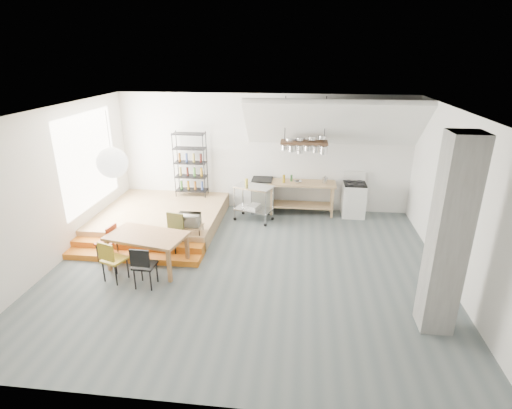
# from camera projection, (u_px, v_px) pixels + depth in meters

# --- Properties ---
(floor) EXTENTS (8.00, 8.00, 0.00)m
(floor) POSITION_uv_depth(u_px,v_px,m) (246.00, 268.00, 8.33)
(floor) COLOR #535E60
(floor) RESTS_ON ground
(wall_back) EXTENTS (8.00, 0.04, 3.20)m
(wall_back) POSITION_uv_depth(u_px,v_px,m) (263.00, 153.00, 11.00)
(wall_back) COLOR silver
(wall_back) RESTS_ON ground
(wall_left) EXTENTS (0.04, 7.00, 3.20)m
(wall_left) POSITION_uv_depth(u_px,v_px,m) (53.00, 188.00, 8.19)
(wall_left) COLOR silver
(wall_left) RESTS_ON ground
(wall_right) EXTENTS (0.04, 7.00, 3.20)m
(wall_right) POSITION_uv_depth(u_px,v_px,m) (461.00, 204.00, 7.32)
(wall_right) COLOR silver
(wall_right) RESTS_ON ground
(ceiling) EXTENTS (8.00, 7.00, 0.02)m
(ceiling) POSITION_uv_depth(u_px,v_px,m) (245.00, 112.00, 7.18)
(ceiling) COLOR white
(ceiling) RESTS_ON wall_back
(slope_ceiling) EXTENTS (4.40, 1.44, 1.32)m
(slope_ceiling) POSITION_uv_depth(u_px,v_px,m) (333.00, 123.00, 9.91)
(slope_ceiling) COLOR white
(slope_ceiling) RESTS_ON wall_back
(window_pane) EXTENTS (0.02, 2.50, 2.20)m
(window_pane) POSITION_uv_depth(u_px,v_px,m) (89.00, 160.00, 9.50)
(window_pane) COLOR white
(window_pane) RESTS_ON wall_left
(platform) EXTENTS (3.00, 3.00, 0.40)m
(platform) POSITION_uv_depth(u_px,v_px,m) (162.00, 217.00, 10.38)
(platform) COLOR #A68053
(platform) RESTS_ON ground
(step_lower) EXTENTS (3.00, 0.35, 0.13)m
(step_lower) POSITION_uv_depth(u_px,v_px,m) (132.00, 257.00, 8.62)
(step_lower) COLOR #C66717
(step_lower) RESTS_ON ground
(step_upper) EXTENTS (3.00, 0.35, 0.27)m
(step_upper) POSITION_uv_depth(u_px,v_px,m) (138.00, 247.00, 8.92)
(step_upper) COLOR #C66717
(step_upper) RESTS_ON ground
(concrete_column) EXTENTS (0.50, 0.50, 3.20)m
(concrete_column) POSITION_uv_depth(u_px,v_px,m) (449.00, 237.00, 6.01)
(concrete_column) COLOR slate
(concrete_column) RESTS_ON ground
(kitchen_counter) EXTENTS (1.80, 0.60, 0.91)m
(kitchen_counter) POSITION_uv_depth(u_px,v_px,m) (302.00, 192.00, 10.91)
(kitchen_counter) COLOR #A68053
(kitchen_counter) RESTS_ON ground
(stove) EXTENTS (0.60, 0.60, 1.18)m
(stove) POSITION_uv_depth(u_px,v_px,m) (354.00, 199.00, 10.81)
(stove) COLOR white
(stove) RESTS_ON ground
(pot_rack) EXTENTS (1.20, 0.50, 1.43)m
(pot_rack) POSITION_uv_depth(u_px,v_px,m) (305.00, 145.00, 10.21)
(pot_rack) COLOR #412B1A
(pot_rack) RESTS_ON ceiling
(wire_shelving) EXTENTS (0.88, 0.38, 1.80)m
(wire_shelving) POSITION_uv_depth(u_px,v_px,m) (190.00, 163.00, 11.04)
(wire_shelving) COLOR black
(wire_shelving) RESTS_ON platform
(microwave_shelf) EXTENTS (0.60, 0.40, 0.16)m
(microwave_shelf) POSITION_uv_depth(u_px,v_px,m) (189.00, 226.00, 8.98)
(microwave_shelf) COLOR #A68053
(microwave_shelf) RESTS_ON platform
(paper_lantern) EXTENTS (0.60, 0.60, 0.60)m
(paper_lantern) POSITION_uv_depth(u_px,v_px,m) (112.00, 163.00, 7.75)
(paper_lantern) COLOR white
(paper_lantern) RESTS_ON ceiling
(dining_table) EXTENTS (1.71, 1.18, 0.74)m
(dining_table) POSITION_uv_depth(u_px,v_px,m) (147.00, 238.00, 8.12)
(dining_table) COLOR olive
(dining_table) RESTS_ON ground
(chair_mustard) EXTENTS (0.51, 0.51, 0.87)m
(chair_mustard) POSITION_uv_depth(u_px,v_px,m) (111.00, 258.00, 7.65)
(chair_mustard) COLOR #B4921E
(chair_mustard) RESTS_ON ground
(chair_black) EXTENTS (0.41, 0.41, 0.86)m
(chair_black) POSITION_uv_depth(u_px,v_px,m) (143.00, 264.00, 7.45)
(chair_black) COLOR black
(chair_black) RESTS_ON ground
(chair_olive) EXTENTS (0.50, 0.50, 0.92)m
(chair_olive) POSITION_uv_depth(u_px,v_px,m) (173.00, 231.00, 8.73)
(chair_olive) COLOR brown
(chair_olive) RESTS_ON ground
(chair_red) EXTENTS (0.42, 0.42, 0.81)m
(chair_red) POSITION_uv_depth(u_px,v_px,m) (109.00, 240.00, 8.47)
(chair_red) COLOR #AC3A18
(chair_red) RESTS_ON ground
(rolling_cart) EXTENTS (1.09, 0.83, 0.96)m
(rolling_cart) POSITION_uv_depth(u_px,v_px,m) (254.00, 198.00, 10.46)
(rolling_cart) COLOR silver
(rolling_cart) RESTS_ON ground
(mini_fridge) EXTENTS (0.56, 0.56, 0.95)m
(mini_fridge) POSITION_uv_depth(u_px,v_px,m) (262.00, 195.00, 11.13)
(mini_fridge) COLOR black
(mini_fridge) RESTS_ON ground
(microwave) EXTENTS (0.50, 0.34, 0.27)m
(microwave) POSITION_uv_depth(u_px,v_px,m) (189.00, 220.00, 8.92)
(microwave) COLOR beige
(microwave) RESTS_ON microwave_shelf
(bowl) EXTENTS (0.28, 0.28, 0.05)m
(bowl) POSITION_uv_depth(u_px,v_px,m) (298.00, 182.00, 10.76)
(bowl) COLOR silver
(bowl) RESTS_ON kitchen_counter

